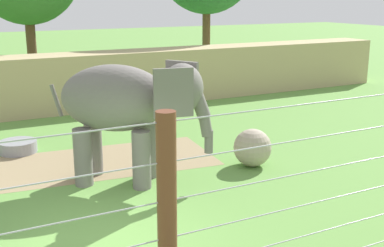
% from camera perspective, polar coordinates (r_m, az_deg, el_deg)
% --- Properties ---
extents(ground_plane, '(120.00, 120.00, 0.00)m').
position_cam_1_polar(ground_plane, '(9.92, -10.43, -12.96)').
color(ground_plane, '#609342').
extents(dirt_patch, '(6.65, 3.65, 0.01)m').
position_cam_1_polar(dirt_patch, '(14.23, -10.53, -4.33)').
color(dirt_patch, '#937F5B').
rests_on(dirt_patch, ground).
extents(embankment_wall, '(36.00, 1.80, 2.27)m').
position_cam_1_polar(embankment_wall, '(20.29, -20.27, 3.93)').
color(embankment_wall, tan).
rests_on(embankment_wall, ground).
extents(elephant, '(3.59, 3.06, 3.00)m').
position_cam_1_polar(elephant, '(12.13, -7.46, 2.24)').
color(elephant, slate).
rests_on(elephant, ground).
extents(enrichment_ball, '(1.04, 1.04, 1.04)m').
position_cam_1_polar(enrichment_ball, '(13.62, 6.95, -2.77)').
color(enrichment_ball, tan).
rests_on(enrichment_ball, ground).
extents(cable_fence, '(11.56, 0.25, 3.22)m').
position_cam_1_polar(cable_fence, '(6.40, -2.25, -12.58)').
color(cable_fence, brown).
rests_on(cable_fence, ground).
extents(water_tub, '(1.10, 1.10, 0.35)m').
position_cam_1_polar(water_tub, '(15.66, -19.34, -2.50)').
color(water_tub, gray).
rests_on(water_tub, ground).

